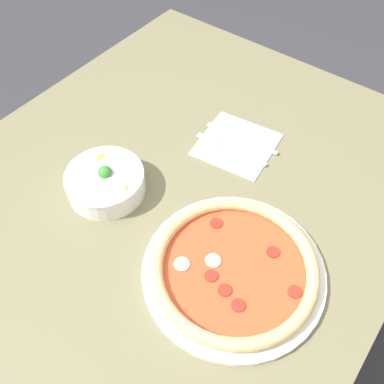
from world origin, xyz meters
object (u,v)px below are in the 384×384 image
pizza (234,268)px  knife (245,140)px  bowl (106,181)px  fork (232,150)px

pizza → knife: bearing=29.3°
bowl → knife: 0.36m
pizza → fork: pizza is taller
pizza → fork: (0.27, 0.19, -0.01)m
bowl → fork: bearing=-30.1°
bowl → knife: size_ratio=0.89×
fork → knife: size_ratio=0.98×
pizza → fork: 0.33m
bowl → fork: 0.31m
bowl → fork: bowl is taller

